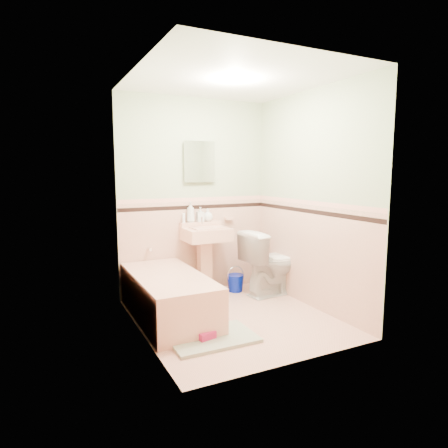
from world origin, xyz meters
name	(u,v)px	position (x,y,z in m)	size (l,w,h in m)	color
floor	(234,318)	(0.00, 0.00, 0.00)	(2.20, 2.20, 0.00)	#E8B098
ceiling	(235,78)	(0.00, 0.00, 2.50)	(2.20, 2.20, 0.00)	white
wall_back	(195,197)	(0.00, 1.10, 1.25)	(2.50, 2.50, 0.00)	#F5E3C8
wall_front	(300,213)	(0.00, -1.10, 1.25)	(2.50, 2.50, 0.00)	#F5E3C8
wall_left	(139,207)	(-1.00, 0.00, 1.25)	(2.50, 2.50, 0.00)	#F5E3C8
wall_right	(311,200)	(1.00, 0.00, 1.25)	(2.50, 2.50, 0.00)	#F5E3C8
wainscot_back	(196,247)	(0.00, 1.09, 0.60)	(2.00, 2.00, 0.00)	beige
wainscot_front	(297,292)	(0.00, -1.09, 0.60)	(2.00, 2.00, 0.00)	beige
wainscot_left	(143,275)	(-0.99, 0.00, 0.60)	(2.20, 2.20, 0.00)	beige
wainscot_right	(309,255)	(0.99, 0.00, 0.60)	(2.20, 2.20, 0.00)	beige
accent_back	(196,207)	(0.00, 1.08, 1.12)	(2.00, 2.00, 0.00)	black
accent_front	(298,229)	(0.00, -1.08, 1.12)	(2.00, 2.00, 0.00)	black
accent_left	(142,221)	(-0.98, 0.00, 1.12)	(2.20, 2.20, 0.00)	black
accent_right	(310,211)	(0.98, 0.00, 1.12)	(2.20, 2.20, 0.00)	black
cap_back	(195,199)	(0.00, 1.08, 1.22)	(2.00, 2.00, 0.00)	#E8A48F
cap_front	(298,217)	(0.00, -1.08, 1.22)	(2.00, 2.00, 0.00)	#E8A48F
cap_left	(141,210)	(-0.98, 0.00, 1.22)	(2.20, 2.20, 0.00)	#E8A48F
cap_right	(310,203)	(0.98, 0.00, 1.22)	(2.20, 2.20, 0.00)	#E8A48F
bathtub	(169,298)	(-0.63, 0.33, 0.23)	(0.70, 1.50, 0.45)	#E3A78E
tub_faucet	(149,249)	(-0.63, 1.05, 0.63)	(0.04, 0.04, 0.12)	silver
sink	(206,262)	(0.05, 0.86, 0.44)	(0.56, 0.48, 0.87)	#E3A78E
sink_faucet	(202,221)	(0.05, 1.00, 0.95)	(0.02, 0.02, 0.10)	silver
medicine_cabinet	(199,162)	(0.05, 1.07, 1.70)	(0.38, 0.04, 0.47)	white
soap_dish	(229,218)	(0.47, 1.06, 0.95)	(0.11, 0.06, 0.04)	#E3A78E
soap_bottle_left	(191,212)	(-0.09, 1.04, 1.06)	(0.10, 0.10, 0.26)	#B2B2B2
soap_bottle_mid	(200,214)	(0.05, 1.04, 1.03)	(0.08, 0.09, 0.19)	#B2B2B2
soap_bottle_right	(208,215)	(0.15, 1.04, 1.02)	(0.13, 0.13, 0.17)	#B2B2B2
tube	(184,218)	(-0.18, 1.04, 0.99)	(0.04, 0.04, 0.12)	white
toilet	(273,262)	(0.85, 0.54, 0.42)	(0.47, 0.82, 0.84)	white
bucket	(235,283)	(0.46, 0.84, 0.11)	(0.23, 0.23, 0.23)	#03159A
bath_mat	(212,338)	(-0.44, -0.39, 0.02)	(0.81, 0.54, 0.03)	#9EA98C
shoe	(207,336)	(-0.51, -0.42, 0.07)	(0.16, 0.08, 0.07)	#BF1E59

